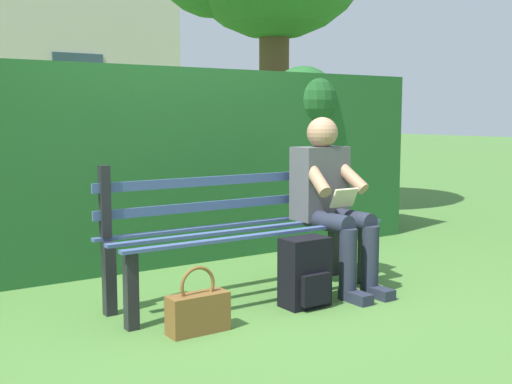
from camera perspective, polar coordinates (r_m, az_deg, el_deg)
name	(u,v)px	position (r m, az deg, el deg)	size (l,w,h in m)	color
ground	(248,298)	(4.40, -0.74, -9.30)	(60.00, 60.00, 0.00)	#477533
park_bench	(242,230)	(4.35, -1.24, -3.35)	(1.96, 0.49, 0.92)	black
person_seated	(331,197)	(4.56, 6.62, -0.48)	(0.44, 0.73, 1.20)	#4C4C51
hedge_backdrop	(147,161)	(5.47, -9.60, 2.67)	(5.31, 0.79, 1.68)	#1E5123
backpack	(305,273)	(4.17, 4.35, -7.11)	(0.30, 0.26, 0.44)	black
handbag	(198,311)	(3.71, -5.13, -10.38)	(0.35, 0.13, 0.38)	brown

